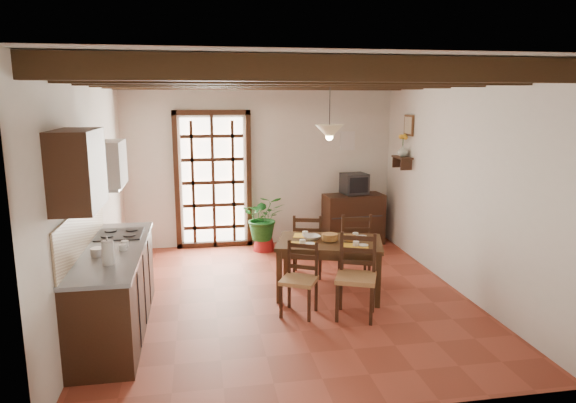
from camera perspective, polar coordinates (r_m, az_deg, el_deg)
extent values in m
plane|color=brown|center=(6.59, -0.26, -10.57)|extent=(5.00, 5.00, 0.00)
cube|color=silver|center=(8.65, -3.06, 4.32)|extent=(4.50, 0.02, 2.80)
cube|color=silver|center=(3.82, 6.05, -4.87)|extent=(4.50, 0.02, 2.80)
cube|color=silver|center=(6.24, -21.11, 0.80)|extent=(0.02, 5.00, 2.80)
cube|color=silver|center=(6.94, 18.39, 1.99)|extent=(0.02, 5.00, 2.80)
cube|color=white|center=(6.12, -0.29, 14.54)|extent=(4.50, 5.00, 0.02)
cube|color=black|center=(4.06, 4.85, 14.52)|extent=(4.50, 0.14, 0.20)
cube|color=black|center=(4.88, 2.27, 14.03)|extent=(4.50, 0.14, 0.20)
cube|color=black|center=(5.70, 0.44, 13.66)|extent=(4.50, 0.14, 0.20)
cube|color=black|center=(6.53, -0.92, 13.38)|extent=(4.50, 0.14, 0.20)
cube|color=black|center=(7.36, -1.97, 13.15)|extent=(4.50, 0.14, 0.20)
cube|color=black|center=(8.19, -2.81, 12.97)|extent=(4.50, 0.14, 0.20)
cube|color=white|center=(8.62, -8.32, 2.18)|extent=(1.01, 0.02, 2.11)
cube|color=black|center=(8.47, -8.53, 9.76)|extent=(1.26, 0.10, 0.08)
cube|color=black|center=(8.58, -12.25, 1.99)|extent=(0.08, 0.10, 2.28)
cube|color=black|center=(8.61, -4.38, 2.25)|extent=(0.08, 0.10, 2.28)
cube|color=black|center=(8.56, -8.30, 2.11)|extent=(1.01, 0.03, 2.02)
cube|color=black|center=(5.86, -18.63, -9.44)|extent=(0.60, 2.20, 0.88)
cube|color=slate|center=(5.72, -18.92, -5.12)|extent=(0.64, 2.25, 0.04)
cube|color=tan|center=(5.71, -21.89, -2.95)|extent=(0.02, 2.20, 0.50)
cube|color=black|center=(4.88, -22.33, 3.29)|extent=(0.35, 0.80, 0.70)
cube|color=white|center=(6.10, -19.58, 4.01)|extent=(0.38, 0.60, 0.50)
cube|color=silver|center=(6.14, -19.42, 1.51)|extent=(0.32, 0.55, 0.04)
cube|color=black|center=(6.24, -18.17, -3.48)|extent=(0.50, 0.55, 0.02)
cylinder|color=white|center=(5.16, -19.38, -5.44)|extent=(0.11, 0.11, 0.24)
cylinder|color=silver|center=(5.49, -20.38, -5.37)|extent=(0.14, 0.14, 0.10)
cube|color=#3C2613|center=(6.49, 4.64, -4.58)|extent=(1.48, 1.17, 0.05)
cube|color=#3C2613|center=(6.51, 4.63, -5.17)|extent=(1.33, 1.05, 0.09)
cube|color=#3C2613|center=(6.95, 9.62, -6.66)|extent=(0.08, 0.08, 0.66)
cube|color=#3C2613|center=(6.98, -0.21, -6.41)|extent=(0.08, 0.08, 0.66)
cube|color=#3C2613|center=(6.27, 9.97, -8.70)|extent=(0.08, 0.08, 0.66)
cube|color=#3C2613|center=(6.30, -0.98, -8.41)|extent=(0.08, 0.08, 0.66)
cube|color=#A67646|center=(5.95, 1.22, -8.76)|extent=(0.51, 0.51, 0.05)
cube|color=black|center=(6.02, 1.66, -6.38)|extent=(0.36, 0.21, 0.42)
cube|color=black|center=(6.02, 1.22, -10.61)|extent=(0.49, 0.48, 0.41)
cube|color=#A67646|center=(5.91, 7.57, -8.42)|extent=(0.57, 0.55, 0.05)
cube|color=black|center=(6.00, 7.78, -5.69)|extent=(0.42, 0.20, 0.48)
cube|color=black|center=(6.00, 7.51, -10.54)|extent=(0.54, 0.53, 0.47)
cube|color=#A67646|center=(7.22, 2.21, -4.84)|extent=(0.50, 0.49, 0.05)
cube|color=black|center=(7.00, 2.15, -3.43)|extent=(0.41, 0.14, 0.46)
cube|color=black|center=(7.29, 2.19, -6.52)|extent=(0.48, 0.47, 0.45)
cube|color=#A67646|center=(7.20, 7.38, -4.84)|extent=(0.49, 0.48, 0.05)
cube|color=black|center=(6.97, 7.63, -3.37)|extent=(0.43, 0.11, 0.47)
cube|color=black|center=(7.27, 7.33, -6.59)|extent=(0.47, 0.45, 0.46)
cube|color=yellow|center=(6.24, 2.21, -5.47)|extent=(0.30, 0.22, 0.01)
cube|color=yellow|center=(6.40, 7.92, -5.13)|extent=(0.30, 0.22, 0.01)
cube|color=yellow|center=(6.62, 1.47, -4.46)|extent=(0.30, 0.22, 0.01)
cube|color=yellow|center=(6.77, 6.87, -4.17)|extent=(0.30, 0.22, 0.01)
cylinder|color=olive|center=(6.49, 4.65, -4.40)|extent=(0.20, 0.20, 0.08)
imported|color=white|center=(6.53, 2.63, -3.99)|extent=(0.26, 0.26, 0.05)
cube|color=black|center=(8.88, 7.27, -1.94)|extent=(1.04, 0.54, 0.86)
cube|color=black|center=(8.76, 7.37, 2.00)|extent=(0.45, 0.41, 0.35)
cube|color=black|center=(8.59, 7.73, 1.80)|extent=(0.33, 0.06, 0.26)
cube|color=white|center=(8.90, 6.63, 6.72)|extent=(0.25, 0.03, 0.32)
cone|color=maroon|center=(8.50, -2.68, -4.70)|extent=(0.37, 0.37, 0.22)
imported|color=#144C19|center=(8.38, -2.71, -1.67)|extent=(1.89, 1.67, 1.96)
cube|color=black|center=(8.30, 12.58, 4.81)|extent=(0.20, 0.42, 0.03)
cube|color=black|center=(8.16, 13.01, 4.04)|extent=(0.18, 0.03, 0.18)
cube|color=black|center=(8.47, 12.12, 4.34)|extent=(0.18, 0.03, 0.18)
imported|color=#B2BFB2|center=(8.29, 12.61, 5.49)|extent=(0.15, 0.15, 0.15)
sphere|color=yellow|center=(8.27, 12.68, 6.94)|extent=(0.14, 0.14, 0.14)
cylinder|color=#144C19|center=(8.29, 12.63, 5.91)|extent=(0.01, 0.01, 0.28)
cube|color=brown|center=(8.30, 13.28, 8.24)|extent=(0.03, 0.32, 0.32)
cube|color=#C3B292|center=(8.29, 13.19, 8.24)|extent=(0.01, 0.26, 0.26)
cylinder|color=black|center=(6.34, 4.67, 11.23)|extent=(0.01, 0.01, 0.70)
cone|color=#FEFCCD|center=(6.35, 4.62, 7.89)|extent=(0.36, 0.36, 0.14)
sphere|color=#FFD88C|center=(6.36, 4.61, 7.17)|extent=(0.09, 0.09, 0.09)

